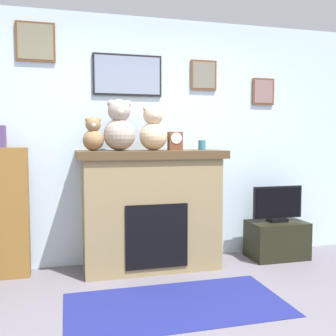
# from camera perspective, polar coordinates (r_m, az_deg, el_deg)

# --- Properties ---
(back_wall) EXTENTS (5.20, 0.15, 2.60)m
(back_wall) POSITION_cam_1_polar(r_m,az_deg,el_deg) (4.23, -4.45, 4.07)
(back_wall) COLOR silver
(back_wall) RESTS_ON ground_plane
(fireplace) EXTENTS (1.47, 0.59, 1.21)m
(fireplace) POSITION_cam_1_polar(r_m,az_deg,el_deg) (3.99, -2.51, -6.01)
(fireplace) COLOR #8D7850
(fireplace) RESTS_ON ground_plane
(bookshelf) EXTENTS (0.50, 0.16, 1.45)m
(bookshelf) POSITION_cam_1_polar(r_m,az_deg,el_deg) (4.00, -23.34, -5.62)
(bookshelf) COLOR brown
(bookshelf) RESTS_ON ground_plane
(tv_stand) EXTENTS (0.62, 0.40, 0.41)m
(tv_stand) POSITION_cam_1_polar(r_m,az_deg,el_deg) (4.56, 15.65, -10.07)
(tv_stand) COLOR black
(tv_stand) RESTS_ON ground_plane
(television) EXTENTS (0.58, 0.14, 0.39)m
(television) POSITION_cam_1_polar(r_m,az_deg,el_deg) (4.48, 15.76, -5.19)
(television) COLOR black
(television) RESTS_ON tv_stand
(area_rug) EXTENTS (1.75, 0.90, 0.01)m
(area_rug) POSITION_cam_1_polar(r_m,az_deg,el_deg) (3.28, 1.24, -19.36)
(area_rug) COLOR navy
(area_rug) RESTS_ON ground_plane
(candle_jar) EXTENTS (0.08, 0.08, 0.10)m
(candle_jar) POSITION_cam_1_polar(r_m,az_deg,el_deg) (4.06, 5.00, 3.35)
(candle_jar) COLOR teal
(candle_jar) RESTS_ON fireplace
(mantel_clock) EXTENTS (0.14, 0.10, 0.19)m
(mantel_clock) POSITION_cam_1_polar(r_m,az_deg,el_deg) (3.97, 1.04, 3.98)
(mantel_clock) COLOR brown
(mantel_clock) RESTS_ON fireplace
(teddy_bear_tan) EXTENTS (0.20, 0.20, 0.33)m
(teddy_bear_tan) POSITION_cam_1_polar(r_m,az_deg,el_deg) (3.82, -10.90, 4.68)
(teddy_bear_tan) COLOR olive
(teddy_bear_tan) RESTS_ON fireplace
(teddy_bear_brown) EXTENTS (0.31, 0.31, 0.50)m
(teddy_bear_brown) POSITION_cam_1_polar(r_m,az_deg,el_deg) (3.85, -7.15, 5.89)
(teddy_bear_brown) COLOR #A59688
(teddy_bear_brown) RESTS_ON fireplace
(teddy_bear_cream) EXTENTS (0.28, 0.28, 0.45)m
(teddy_bear_cream) POSITION_cam_1_polar(r_m,az_deg,el_deg) (3.91, -2.16, 5.57)
(teddy_bear_cream) COLOR #CEB490
(teddy_bear_cream) RESTS_ON fireplace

